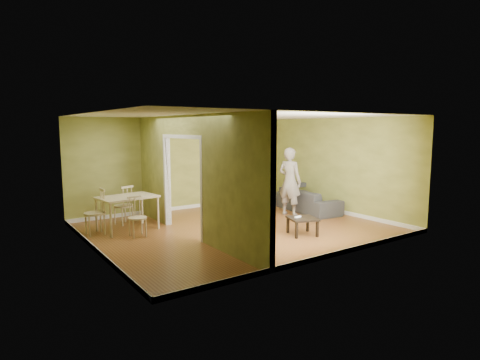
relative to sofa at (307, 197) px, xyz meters
name	(u,v)px	position (x,y,z in m)	size (l,w,h in m)	color
room_shell	(238,173)	(-2.70, -0.50, 0.89)	(6.50, 6.50, 6.50)	#945E2C
partition	(191,176)	(-3.90, -0.50, 0.89)	(0.22, 5.50, 2.60)	#ADB14F
wall_speaker	(229,142)	(-1.20, 2.19, 1.49)	(0.10, 0.10, 0.10)	black
sofa	(307,197)	(0.00, 0.00, 0.00)	(0.92, 2.14, 0.82)	black
person	(290,176)	(-0.75, -0.10, 0.66)	(0.61, 0.78, 2.13)	slate
bookshelf	(225,173)	(-1.39, 2.11, 0.56)	(0.81, 0.36, 1.93)	white
paper_box_navy_a	(227,188)	(-1.37, 2.06, 0.11)	(0.44, 0.29, 0.23)	navy
paper_box_teal	(225,176)	(-1.42, 2.06, 0.49)	(0.43, 0.28, 0.22)	#1B8176
paper_box_navy_b	(225,163)	(-1.41, 2.06, 0.87)	(0.45, 0.29, 0.23)	#17194E
paper_box_navy_c	(225,156)	(-1.43, 2.06, 1.08)	(0.42, 0.28, 0.22)	navy
coffee_table	(302,220)	(-1.87, -1.79, -0.08)	(0.58, 0.58, 0.38)	black
game_controller	(298,217)	(-1.95, -1.72, -0.01)	(0.17, 0.04, 0.03)	white
dining_table	(127,200)	(-4.87, 0.80, 0.30)	(1.26, 0.84, 0.79)	beige
chair_left	(95,212)	(-5.60, 0.80, 0.10)	(0.46, 0.46, 1.01)	#D5B98A
chair_near	(137,217)	(-4.89, 0.12, 0.03)	(0.40, 0.40, 0.87)	tan
chair_far	(123,205)	(-4.76, 1.41, 0.07)	(0.44, 0.44, 0.96)	tan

